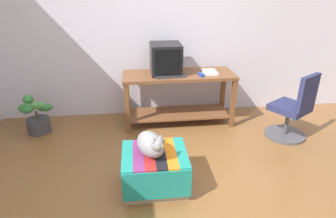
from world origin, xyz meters
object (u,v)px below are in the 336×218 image
(tv_monitor, at_px, (166,59))
(potted_plant, at_px, (36,117))
(book, at_px, (210,72))
(ottoman_with_blanket, at_px, (155,170))
(desk, at_px, (179,90))
(keyboard, at_px, (171,76))
(stapler, at_px, (201,75))
(cat, at_px, (151,144))
(office_chair, at_px, (293,111))

(tv_monitor, height_order, potted_plant, tv_monitor)
(book, distance_m, ottoman_with_blanket, 1.72)
(desk, relative_size, book, 6.28)
(keyboard, distance_m, book, 0.56)
(desk, bearing_deg, stapler, -28.23)
(potted_plant, bearing_deg, stapler, -1.22)
(cat, height_order, office_chair, office_chair)
(tv_monitor, height_order, keyboard, tv_monitor)
(ottoman_with_blanket, relative_size, cat, 1.37)
(desk, xyz_separation_m, potted_plant, (-1.95, -0.10, -0.28))
(keyboard, relative_size, ottoman_with_blanket, 0.64)
(keyboard, relative_size, stapler, 3.64)
(book, relative_size, ottoman_with_blanket, 0.39)
(office_chair, bearing_deg, desk, -56.42)
(desk, distance_m, ottoman_with_blanket, 1.51)
(book, bearing_deg, potted_plant, -179.45)
(tv_monitor, distance_m, keyboard, 0.26)
(keyboard, relative_size, office_chair, 0.45)
(cat, bearing_deg, stapler, 35.82)
(keyboard, relative_size, potted_plant, 0.79)
(stapler, bearing_deg, ottoman_with_blanket, -135.63)
(desk, distance_m, keyboard, 0.31)
(desk, bearing_deg, keyboard, -136.14)
(tv_monitor, relative_size, office_chair, 0.51)
(desk, bearing_deg, book, -5.73)
(keyboard, bearing_deg, tv_monitor, 98.69)
(office_chair, bearing_deg, ottoman_with_blanket, -9.14)
(potted_plant, bearing_deg, ottoman_with_blanket, -41.02)
(keyboard, bearing_deg, ottoman_with_blanket, -109.55)
(desk, relative_size, stapler, 13.97)
(potted_plant, relative_size, office_chair, 0.57)
(cat, relative_size, potted_plant, 0.90)
(book, distance_m, office_chair, 1.19)
(book, bearing_deg, keyboard, -171.82)
(keyboard, distance_m, office_chair, 1.65)
(ottoman_with_blanket, bearing_deg, potted_plant, 138.98)
(ottoman_with_blanket, xyz_separation_m, cat, (-0.03, -0.02, 0.31))
(tv_monitor, xyz_separation_m, potted_plant, (-1.77, -0.14, -0.71))
(desk, xyz_separation_m, book, (0.42, -0.04, 0.25))
(tv_monitor, height_order, cat, tv_monitor)
(keyboard, xyz_separation_m, stapler, (0.41, -0.02, 0.01))
(cat, bearing_deg, desk, 47.96)
(office_chair, relative_size, stapler, 8.09)
(ottoman_with_blanket, height_order, potted_plant, potted_plant)
(desk, bearing_deg, office_chair, -24.43)
(potted_plant, distance_m, office_chair, 3.39)
(book, relative_size, cat, 0.53)
(tv_monitor, bearing_deg, stapler, -23.19)
(tv_monitor, bearing_deg, keyboard, -75.78)
(desk, relative_size, office_chair, 1.73)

